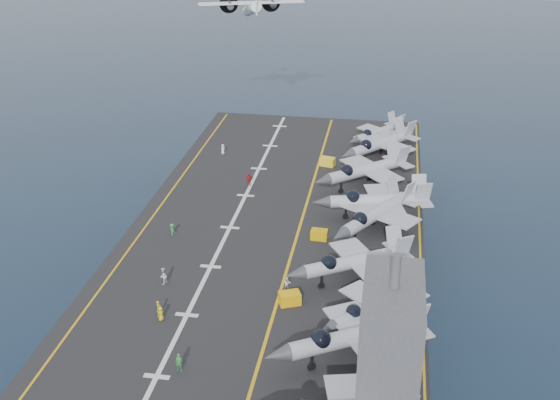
# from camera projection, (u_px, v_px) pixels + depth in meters

# --- Properties ---
(ground) EXTENTS (500.00, 500.00, 0.00)m
(ground) POSITION_uv_depth(u_px,v_px,m) (275.00, 299.00, 95.31)
(ground) COLOR #142135
(ground) RESTS_ON ground
(hull) EXTENTS (36.00, 90.00, 10.00)m
(hull) POSITION_uv_depth(u_px,v_px,m) (275.00, 267.00, 93.15)
(hull) COLOR #56595E
(hull) RESTS_ON ground
(flight_deck) EXTENTS (38.00, 92.00, 0.40)m
(flight_deck) POSITION_uv_depth(u_px,v_px,m) (275.00, 233.00, 90.90)
(flight_deck) COLOR black
(flight_deck) RESTS_ON hull
(foul_line) EXTENTS (0.35, 90.00, 0.02)m
(foul_line) POSITION_uv_depth(u_px,v_px,m) (298.00, 233.00, 90.37)
(foul_line) COLOR gold
(foul_line) RESTS_ON flight_deck
(landing_centerline) EXTENTS (0.50, 90.00, 0.02)m
(landing_centerline) POSITION_uv_depth(u_px,v_px,m) (230.00, 228.00, 91.69)
(landing_centerline) COLOR silver
(landing_centerline) RESTS_ON flight_deck
(deck_edge_port) EXTENTS (0.25, 90.00, 0.02)m
(deck_edge_port) POSITION_uv_depth(u_px,v_px,m) (149.00, 221.00, 93.30)
(deck_edge_port) COLOR gold
(deck_edge_port) RESTS_ON flight_deck
(deck_edge_stbd) EXTENTS (0.25, 90.00, 0.02)m
(deck_edge_stbd) POSITION_uv_depth(u_px,v_px,m) (420.00, 242.00, 88.09)
(deck_edge_stbd) COLOR gold
(deck_edge_stbd) RESTS_ON flight_deck
(island_superstructure) EXTENTS (5.00, 10.00, 15.00)m
(island_superstructure) POSITION_uv_depth(u_px,v_px,m) (391.00, 333.00, 58.68)
(island_superstructure) COLOR #56595E
(island_superstructure) RESTS_ON flight_deck
(fighter_jet_1) EXTENTS (19.50, 17.59, 5.64)m
(fighter_jet_1) POSITION_uv_depth(u_px,v_px,m) (356.00, 335.00, 66.17)
(fighter_jet_1) COLOR gray
(fighter_jet_1) RESTS_ON flight_deck
(fighter_jet_2) EXTENTS (15.79, 16.15, 4.71)m
(fighter_jet_2) POSITION_uv_depth(u_px,v_px,m) (375.00, 304.00, 71.53)
(fighter_jet_2) COLOR #9298A2
(fighter_jet_2) RESTS_ON flight_deck
(fighter_jet_3) EXTENTS (18.28, 16.60, 5.29)m
(fighter_jet_3) POSITION_uv_depth(u_px,v_px,m) (356.00, 260.00, 78.97)
(fighter_jet_3) COLOR gray
(fighter_jet_3) RESTS_ON flight_deck
(fighter_jet_4) EXTENTS (17.22, 18.92, 5.47)m
(fighter_jet_4) POSITION_uv_depth(u_px,v_px,m) (376.00, 213.00, 89.50)
(fighter_jet_4) COLOR gray
(fighter_jet_4) RESTS_ON flight_deck
(fighter_jet_5) EXTENTS (17.85, 14.07, 5.46)m
(fighter_jet_5) POSITION_uv_depth(u_px,v_px,m) (379.00, 199.00, 93.26)
(fighter_jet_5) COLOR #96A0A7
(fighter_jet_5) RESTS_ON flight_deck
(fighter_jet_6) EXTENTS (19.21, 18.63, 5.59)m
(fighter_jet_6) POSITION_uv_depth(u_px,v_px,m) (366.00, 169.00, 102.35)
(fighter_jet_6) COLOR #9BA3AA
(fighter_jet_6) RESTS_ON flight_deck
(fighter_jet_7) EXTENTS (18.08, 18.66, 5.43)m
(fighter_jet_7) POSITION_uv_depth(u_px,v_px,m) (381.00, 143.00, 112.16)
(fighter_jet_7) COLOR #8D959B
(fighter_jet_7) RESTS_ON flight_deck
(fighter_jet_8) EXTENTS (14.61, 15.31, 4.44)m
(fighter_jet_8) POSITION_uv_depth(u_px,v_px,m) (378.00, 132.00, 118.23)
(fighter_jet_8) COLOR gray
(fighter_jet_8) RESTS_ON flight_deck
(tow_cart_a) EXTENTS (2.67, 2.25, 1.36)m
(tow_cart_a) POSITION_uv_depth(u_px,v_px,m) (290.00, 298.00, 75.54)
(tow_cart_a) COLOR #E7AC09
(tow_cart_a) RESTS_ON flight_deck
(tow_cart_b) EXTENTS (2.16, 1.47, 1.25)m
(tow_cart_b) POSITION_uv_depth(u_px,v_px,m) (319.00, 235.00, 88.69)
(tow_cart_b) COLOR #CE9E06
(tow_cart_b) RESTS_ON flight_deck
(tow_cart_c) EXTENTS (2.47, 1.91, 1.31)m
(tow_cart_c) POSITION_uv_depth(u_px,v_px,m) (328.00, 162.00, 110.39)
(tow_cart_c) COLOR yellow
(tow_cart_c) RESTS_ON flight_deck
(crew_0) EXTENTS (0.93, 1.12, 1.60)m
(crew_0) POSITION_uv_depth(u_px,v_px,m) (161.00, 314.00, 72.75)
(crew_0) COLOR yellow
(crew_0) RESTS_ON flight_deck
(crew_1) EXTENTS (0.79, 1.11, 1.74)m
(crew_1) POSITION_uv_depth(u_px,v_px,m) (159.00, 308.00, 73.52)
(crew_1) COLOR gold
(crew_1) RESTS_ON flight_deck
(crew_2) EXTENTS (1.18, 1.41, 2.02)m
(crew_2) POSITION_uv_depth(u_px,v_px,m) (163.00, 276.00, 79.02)
(crew_2) COLOR silver
(crew_2) RESTS_ON flight_deck
(crew_3) EXTENTS (1.14, 1.18, 1.64)m
(crew_3) POSITION_uv_depth(u_px,v_px,m) (172.00, 230.00, 89.46)
(crew_3) COLOR #28883E
(crew_3) RESTS_ON flight_deck
(crew_4) EXTENTS (1.38, 1.19, 1.94)m
(crew_4) POSITION_uv_depth(u_px,v_px,m) (249.00, 179.00, 103.40)
(crew_4) COLOR red
(crew_4) RESTS_ON flight_deck
(crew_5) EXTENTS (1.03, 1.17, 1.63)m
(crew_5) POSITION_uv_depth(u_px,v_px,m) (223.00, 149.00, 114.85)
(crew_5) COLOR white
(crew_5) RESTS_ON flight_deck
(crew_6) EXTENTS (1.19, 0.84, 1.90)m
(crew_6) POSITION_uv_depth(u_px,v_px,m) (179.00, 362.00, 65.37)
(crew_6) COLOR #2A8137
(crew_6) RESTS_ON flight_deck
(crew_7) EXTENTS (1.09, 0.87, 1.60)m
(crew_7) POSITION_uv_depth(u_px,v_px,m) (287.00, 283.00, 78.00)
(crew_7) COLOR silver
(crew_7) RESTS_ON flight_deck
(transport_plane) EXTENTS (23.56, 19.63, 4.76)m
(transport_plane) POSITION_uv_depth(u_px,v_px,m) (252.00, 9.00, 133.85)
(transport_plane) COLOR silver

